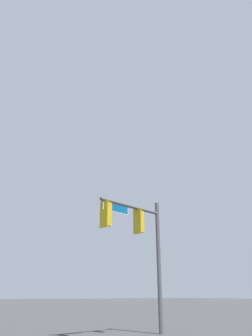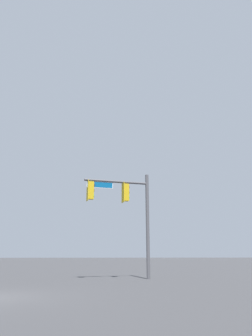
{
  "view_description": "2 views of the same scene",
  "coord_description": "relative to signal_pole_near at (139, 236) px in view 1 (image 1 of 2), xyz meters",
  "views": [
    {
      "loc": [
        4.13,
        4.92,
        1.74
      ],
      "look_at": [
        -4.61,
        -6.97,
        7.52
      ],
      "focal_mm": 35.0,
      "sensor_mm": 36.0,
      "label": 1
    },
    {
      "loc": [
        -3.52,
        12.37,
        1.4
      ],
      "look_at": [
        -6.28,
        -7.71,
        6.82
      ],
      "focal_mm": 35.0,
      "sensor_mm": 36.0,
      "label": 2
    }
  ],
  "objects": [
    {
      "name": "signal_pole_near",
      "position": [
        0.0,
        0.0,
        0.0
      ],
      "size": [
        4.23,
        1.02,
        6.57
      ],
      "color": "#47474C",
      "rests_on": "ground_plane"
    }
  ]
}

